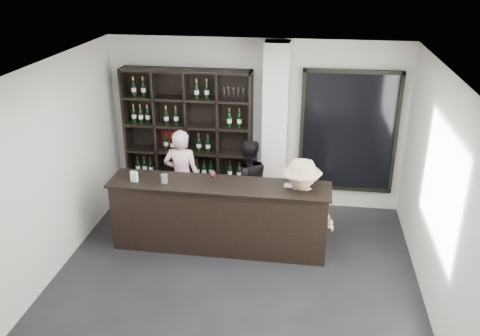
% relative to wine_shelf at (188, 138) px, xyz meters
% --- Properties ---
extents(floor, '(5.00, 5.50, 0.01)m').
position_rel_wine_shelf_xyz_m(floor, '(1.15, -2.57, -1.20)').
color(floor, black).
rests_on(floor, ground).
extents(wine_shelf, '(2.20, 0.35, 2.40)m').
position_rel_wine_shelf_xyz_m(wine_shelf, '(0.00, 0.00, 0.00)').
color(wine_shelf, black).
rests_on(wine_shelf, floor).
extents(structural_column, '(0.40, 0.40, 2.90)m').
position_rel_wine_shelf_xyz_m(structural_column, '(1.50, -0.10, 0.25)').
color(structural_column, silver).
rests_on(structural_column, floor).
extents(glass_panel, '(1.60, 0.08, 2.10)m').
position_rel_wine_shelf_xyz_m(glass_panel, '(2.70, 0.12, 0.20)').
color(glass_panel, black).
rests_on(glass_panel, floor).
extents(tasting_counter, '(3.24, 0.67, 1.07)m').
position_rel_wine_shelf_xyz_m(tasting_counter, '(0.80, -1.47, -0.66)').
color(tasting_counter, black).
rests_on(tasting_counter, floor).
extents(taster_pink, '(0.58, 0.38, 1.60)m').
position_rel_wine_shelf_xyz_m(taster_pink, '(0.05, -0.72, -0.40)').
color(taster_pink, beige).
rests_on(taster_pink, floor).
extents(taster_black, '(0.87, 0.78, 1.48)m').
position_rel_wine_shelf_xyz_m(taster_black, '(1.13, -0.72, -0.46)').
color(taster_black, black).
rests_on(taster_black, floor).
extents(customer, '(1.03, 0.63, 1.54)m').
position_rel_wine_shelf_xyz_m(customer, '(1.98, -1.52, -0.43)').
color(customer, tan).
rests_on(customer, floor).
extents(wine_glass, '(0.11, 0.11, 0.22)m').
position_rel_wine_shelf_xyz_m(wine_glass, '(0.71, -1.46, -0.02)').
color(wine_glass, white).
rests_on(wine_glass, tasting_counter).
extents(spit_cup, '(0.13, 0.13, 0.13)m').
position_rel_wine_shelf_xyz_m(spit_cup, '(0.01, -1.54, -0.07)').
color(spit_cup, '#A2B9C4').
rests_on(spit_cup, tasting_counter).
extents(napkin_stack, '(0.13, 0.13, 0.02)m').
position_rel_wine_shelf_xyz_m(napkin_stack, '(1.80, -1.40, -0.12)').
color(napkin_stack, white).
rests_on(napkin_stack, tasting_counter).
extents(card_stand, '(0.11, 0.07, 0.15)m').
position_rel_wine_shelf_xyz_m(card_stand, '(-0.44, -1.56, -0.05)').
color(card_stand, white).
rests_on(card_stand, tasting_counter).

